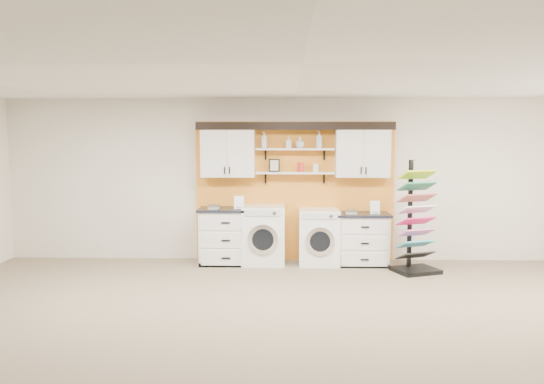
{
  "coord_description": "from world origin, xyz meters",
  "views": [
    {
      "loc": [
        -0.16,
        -5.16,
        2.05
      ],
      "look_at": [
        -0.35,
        2.3,
        1.35
      ],
      "focal_mm": 35.0,
      "sensor_mm": 36.0,
      "label": 1
    }
  ],
  "objects_px": {
    "base_cabinet_right": "(362,239)",
    "sample_rack": "(415,237)",
    "base_cabinet_left": "(228,236)",
    "washer": "(264,235)",
    "dryer": "(319,237)"
  },
  "relations": [
    {
      "from": "base_cabinet_right",
      "to": "sample_rack",
      "type": "height_order",
      "value": "sample_rack"
    },
    {
      "from": "washer",
      "to": "base_cabinet_left",
      "type": "bearing_deg",
      "value": 179.68
    },
    {
      "from": "washer",
      "to": "dryer",
      "type": "distance_m",
      "value": 0.93
    },
    {
      "from": "base_cabinet_left",
      "to": "washer",
      "type": "distance_m",
      "value": 0.61
    },
    {
      "from": "washer",
      "to": "sample_rack",
      "type": "relative_size",
      "value": 0.56
    },
    {
      "from": "base_cabinet_left",
      "to": "sample_rack",
      "type": "height_order",
      "value": "sample_rack"
    },
    {
      "from": "washer",
      "to": "sample_rack",
      "type": "height_order",
      "value": "sample_rack"
    },
    {
      "from": "dryer",
      "to": "base_cabinet_right",
      "type": "bearing_deg",
      "value": 0.27
    },
    {
      "from": "dryer",
      "to": "sample_rack",
      "type": "distance_m",
      "value": 1.57
    },
    {
      "from": "base_cabinet_right",
      "to": "sample_rack",
      "type": "relative_size",
      "value": 0.5
    },
    {
      "from": "sample_rack",
      "to": "base_cabinet_right",
      "type": "bearing_deg",
      "value": 125.58
    },
    {
      "from": "base_cabinet_left",
      "to": "base_cabinet_right",
      "type": "height_order",
      "value": "base_cabinet_left"
    },
    {
      "from": "base_cabinet_left",
      "to": "dryer",
      "type": "xyz_separation_m",
      "value": [
        1.53,
        -0.0,
        -0.01
      ]
    },
    {
      "from": "base_cabinet_left",
      "to": "base_cabinet_right",
      "type": "distance_m",
      "value": 2.26
    },
    {
      "from": "base_cabinet_left",
      "to": "washer",
      "type": "bearing_deg",
      "value": -0.32
    }
  ]
}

